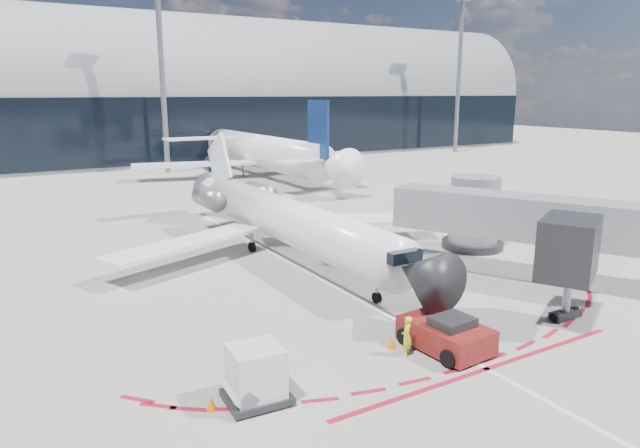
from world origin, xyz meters
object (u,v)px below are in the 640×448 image
regional_jet (281,217)px  uld_container (256,375)px  ramp_worker (407,336)px  pushback_tug (446,334)px

regional_jet → uld_container: 18.16m
ramp_worker → uld_container: uld_container is taller
regional_jet → ramp_worker: (-2.36, -15.55, -1.58)m
ramp_worker → uld_container: bearing=-41.1°
regional_jet → ramp_worker: 15.80m
ramp_worker → uld_container: size_ratio=0.73×
pushback_tug → ramp_worker: bearing=163.2°
pushback_tug → uld_container: uld_container is taller
regional_jet → pushback_tug: 16.05m
pushback_tug → uld_container: (-8.25, 0.17, 0.33)m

